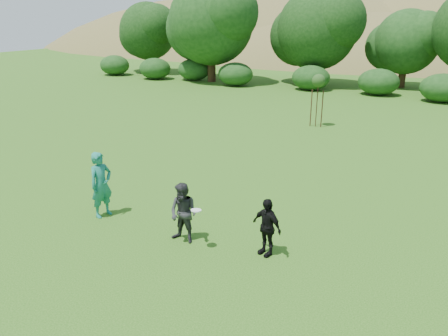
{
  "coord_description": "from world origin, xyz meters",
  "views": [
    {
      "loc": [
        5.87,
        -8.99,
        5.78
      ],
      "look_at": [
        0.0,
        3.0,
        1.1
      ],
      "focal_mm": 35.0,
      "sensor_mm": 36.0,
      "label": 1
    }
  ],
  "objects_px": {
    "player_black": "(267,227)",
    "sapling": "(318,82)",
    "player_teal": "(101,185)",
    "player_grey": "(183,213)"
  },
  "relations": [
    {
      "from": "player_grey",
      "to": "player_black",
      "type": "xyz_separation_m",
      "value": [
        2.21,
        0.35,
        -0.07
      ]
    },
    {
      "from": "player_grey",
      "to": "player_black",
      "type": "height_order",
      "value": "player_grey"
    },
    {
      "from": "player_teal",
      "to": "sapling",
      "type": "height_order",
      "value": "sapling"
    },
    {
      "from": "player_teal",
      "to": "player_black",
      "type": "bearing_deg",
      "value": -76.98
    },
    {
      "from": "player_black",
      "to": "sapling",
      "type": "relative_size",
      "value": 0.54
    },
    {
      "from": "player_grey",
      "to": "player_black",
      "type": "distance_m",
      "value": 2.24
    },
    {
      "from": "player_teal",
      "to": "player_black",
      "type": "distance_m",
      "value": 5.26
    },
    {
      "from": "player_teal",
      "to": "player_black",
      "type": "xyz_separation_m",
      "value": [
        5.25,
        0.04,
        -0.24
      ]
    },
    {
      "from": "player_grey",
      "to": "sapling",
      "type": "relative_size",
      "value": 0.58
    },
    {
      "from": "player_teal",
      "to": "player_grey",
      "type": "bearing_deg",
      "value": -83.28
    }
  ]
}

